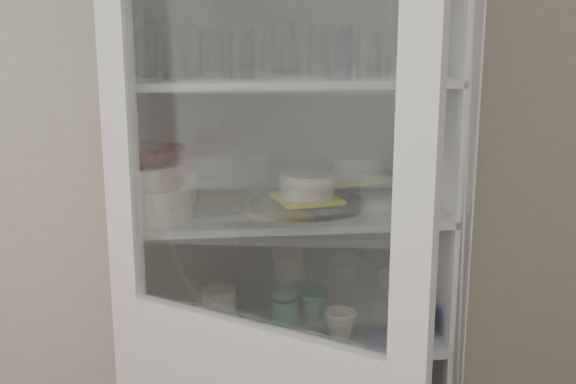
% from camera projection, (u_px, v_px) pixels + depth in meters
% --- Properties ---
extents(wall_back, '(3.60, 0.02, 2.60)m').
position_uv_depth(wall_back, '(221.00, 180.00, 2.40)').
color(wall_back, '#BDAE9F').
rests_on(wall_back, ground).
extents(pantry_cabinet, '(1.00, 0.45, 2.10)m').
position_uv_depth(pantry_cabinet, '(286.00, 297.00, 2.35)').
color(pantry_cabinet, silver).
rests_on(pantry_cabinet, floor).
extents(tumbler_0, '(0.08, 0.08, 0.13)m').
position_uv_depth(tumbler_0, '(175.00, 55.00, 1.96)').
color(tumbler_0, silver).
rests_on(tumbler_0, shelf_glass).
extents(tumbler_1, '(0.07, 0.07, 0.12)m').
position_uv_depth(tumbler_1, '(242.00, 57.00, 1.97)').
color(tumbler_1, silver).
rests_on(tumbler_1, shelf_glass).
extents(tumbler_2, '(0.09, 0.09, 0.15)m').
position_uv_depth(tumbler_2, '(242.00, 53.00, 1.94)').
color(tumbler_2, silver).
rests_on(tumbler_2, shelf_glass).
extents(tumbler_3, '(0.09, 0.09, 0.15)m').
position_uv_depth(tumbler_3, '(339.00, 52.00, 1.98)').
color(tumbler_3, silver).
rests_on(tumbler_3, shelf_glass).
extents(tumbler_4, '(0.07, 0.07, 0.13)m').
position_uv_depth(tumbler_4, '(369.00, 55.00, 1.97)').
color(tumbler_4, silver).
rests_on(tumbler_4, shelf_glass).
extents(tumbler_5, '(0.09, 0.09, 0.15)m').
position_uv_depth(tumbler_5, '(337.00, 51.00, 1.99)').
color(tumbler_5, silver).
rests_on(tumbler_5, shelf_glass).
extents(tumbler_6, '(0.09, 0.09, 0.14)m').
position_uv_depth(tumbler_6, '(379.00, 53.00, 2.02)').
color(tumbler_6, silver).
rests_on(tumbler_6, shelf_glass).
extents(tumbler_7, '(0.08, 0.08, 0.13)m').
position_uv_depth(tumbler_7, '(146.00, 54.00, 2.06)').
color(tumbler_7, silver).
rests_on(tumbler_7, shelf_glass).
extents(tumbler_8, '(0.07, 0.07, 0.13)m').
position_uv_depth(tumbler_8, '(232.00, 53.00, 2.08)').
color(tumbler_8, silver).
rests_on(tumbler_8, shelf_glass).
extents(tumbler_9, '(0.08, 0.08, 0.13)m').
position_uv_depth(tumbler_9, '(191.00, 53.00, 2.10)').
color(tumbler_9, silver).
rests_on(tumbler_9, shelf_glass).
extents(tumbler_10, '(0.08, 0.08, 0.12)m').
position_uv_depth(tumbler_10, '(318.00, 54.00, 2.12)').
color(tumbler_10, silver).
rests_on(tumbler_10, shelf_glass).
extents(goblet_0, '(0.08, 0.08, 0.18)m').
position_uv_depth(goblet_0, '(186.00, 44.00, 2.16)').
color(goblet_0, silver).
rests_on(goblet_0, shelf_glass).
extents(goblet_1, '(0.08, 0.08, 0.19)m').
position_uv_depth(goblet_1, '(301.00, 42.00, 2.18)').
color(goblet_1, silver).
rests_on(goblet_1, shelf_glass).
extents(goblet_2, '(0.08, 0.08, 0.19)m').
position_uv_depth(goblet_2, '(282.00, 42.00, 2.20)').
color(goblet_2, silver).
rests_on(goblet_2, shelf_glass).
extents(goblet_3, '(0.07, 0.07, 0.15)m').
position_uv_depth(goblet_3, '(344.00, 48.00, 2.23)').
color(goblet_3, silver).
rests_on(goblet_3, shelf_glass).
extents(plate_stack_front, '(0.25, 0.25, 0.10)m').
position_uv_depth(plate_stack_front, '(150.00, 201.00, 2.09)').
color(plate_stack_front, white).
rests_on(plate_stack_front, shelf_plates).
extents(plate_stack_back, '(0.19, 0.19, 0.10)m').
position_uv_depth(plate_stack_back, '(166.00, 187.00, 2.26)').
color(plate_stack_back, white).
rests_on(plate_stack_back, shelf_plates).
extents(cream_bowl, '(0.20, 0.20, 0.06)m').
position_uv_depth(cream_bowl, '(149.00, 174.00, 2.07)').
color(cream_bowl, '#F7E5CE').
rests_on(cream_bowl, plate_stack_front).
extents(terracotta_bowl, '(0.26, 0.26, 0.05)m').
position_uv_depth(terracotta_bowl, '(148.00, 156.00, 2.06)').
color(terracotta_bowl, maroon).
rests_on(terracotta_bowl, cream_bowl).
extents(glass_platter, '(0.42, 0.42, 0.02)m').
position_uv_depth(glass_platter, '(307.00, 203.00, 2.22)').
color(glass_platter, silver).
rests_on(glass_platter, shelf_plates).
extents(yellow_trivet, '(0.22, 0.22, 0.01)m').
position_uv_depth(yellow_trivet, '(307.00, 198.00, 2.22)').
color(yellow_trivet, yellow).
rests_on(yellow_trivet, glass_platter).
extents(white_ramekin, '(0.17, 0.17, 0.07)m').
position_uv_depth(white_ramekin, '(307.00, 185.00, 2.21)').
color(white_ramekin, white).
rests_on(white_ramekin, yellow_trivet).
extents(grey_bowl_stack, '(0.13, 0.13, 0.14)m').
position_uv_depth(grey_bowl_stack, '(416.00, 180.00, 2.26)').
color(grey_bowl_stack, silver).
rests_on(grey_bowl_stack, shelf_plates).
extents(mug_blue, '(0.15, 0.15, 0.10)m').
position_uv_depth(mug_blue, '(416.00, 320.00, 2.25)').
color(mug_blue, navy).
rests_on(mug_blue, shelf_mugs).
extents(mug_teal, '(0.13, 0.13, 0.09)m').
position_uv_depth(mug_teal, '(313.00, 306.00, 2.37)').
color(mug_teal, teal).
rests_on(mug_teal, shelf_mugs).
extents(mug_white, '(0.10, 0.10, 0.09)m').
position_uv_depth(mug_white, '(341.00, 325.00, 2.22)').
color(mug_white, white).
rests_on(mug_white, shelf_mugs).
extents(teal_jar, '(0.09, 0.09, 0.11)m').
position_uv_depth(teal_jar, '(284.00, 310.00, 2.31)').
color(teal_jar, teal).
rests_on(teal_jar, shelf_mugs).
extents(measuring_cups, '(0.11, 0.11, 0.04)m').
position_uv_depth(measuring_cups, '(241.00, 333.00, 2.22)').
color(measuring_cups, '#B1B1B1').
rests_on(measuring_cups, shelf_mugs).
extents(white_canister, '(0.13, 0.13, 0.13)m').
position_uv_depth(white_canister, '(219.00, 308.00, 2.29)').
color(white_canister, white).
rests_on(white_canister, shelf_mugs).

